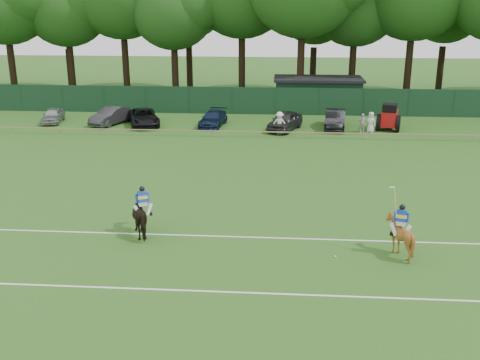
# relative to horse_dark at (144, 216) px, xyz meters

# --- Properties ---
(ground) EXTENTS (160.00, 160.00, 0.00)m
(ground) POSITION_rel_horse_dark_xyz_m (3.57, 1.02, -0.89)
(ground) COLOR #1E4C14
(ground) RESTS_ON ground
(horse_dark) EXTENTS (1.78, 2.32, 1.78)m
(horse_dark) POSITION_rel_horse_dark_xyz_m (0.00, 0.00, 0.00)
(horse_dark) COLOR black
(horse_dark) RESTS_ON ground
(horse_chestnut) EXTENTS (1.79, 1.90, 1.70)m
(horse_chestnut) POSITION_rel_horse_dark_xyz_m (11.12, -1.32, -0.04)
(horse_chestnut) COLOR brown
(horse_chestnut) RESTS_ON ground
(sedan_silver) EXTENTS (1.99, 3.82, 1.24)m
(sedan_silver) POSITION_rel_horse_dark_xyz_m (-13.50, 23.17, -0.27)
(sedan_silver) COLOR #A1A4A6
(sedan_silver) RESTS_ON ground
(sedan_grey) EXTENTS (3.08, 4.69, 1.46)m
(sedan_grey) POSITION_rel_horse_dark_xyz_m (-8.27, 22.88, -0.16)
(sedan_grey) COLOR #323235
(sedan_grey) RESTS_ON ground
(suv_black) EXTENTS (3.84, 5.44, 1.38)m
(suv_black) POSITION_rel_horse_dark_xyz_m (-5.45, 22.62, -0.20)
(suv_black) COLOR black
(suv_black) RESTS_ON ground
(sedan_navy) EXTENTS (2.32, 4.51, 1.25)m
(sedan_navy) POSITION_rel_horse_dark_xyz_m (0.43, 22.80, -0.27)
(sedan_navy) COLOR #131F3C
(sedan_navy) RESTS_ON ground
(hatch_grey) EXTENTS (3.31, 4.80, 1.52)m
(hatch_grey) POSITION_rel_horse_dark_xyz_m (6.44, 21.75, -0.13)
(hatch_grey) COLOR #2D2D30
(hatch_grey) RESTS_ON ground
(estate_black) EXTENTS (2.07, 4.70, 1.50)m
(estate_black) POSITION_rel_horse_dark_xyz_m (10.56, 22.72, -0.14)
(estate_black) COLOR black
(estate_black) RESTS_ON ground
(spectator_left) EXTENTS (1.22, 0.78, 1.80)m
(spectator_left) POSITION_rel_horse_dark_xyz_m (6.00, 20.16, 0.01)
(spectator_left) COLOR silver
(spectator_left) RESTS_ON ground
(spectator_mid) EXTENTS (0.98, 0.59, 1.56)m
(spectator_mid) POSITION_rel_horse_dark_xyz_m (12.55, 21.18, -0.11)
(spectator_mid) COLOR beige
(spectator_mid) RESTS_ON ground
(spectator_right) EXTENTS (0.96, 0.86, 1.65)m
(spectator_right) POSITION_rel_horse_dark_xyz_m (13.26, 21.39, -0.06)
(spectator_right) COLOR silver
(spectator_right) RESTS_ON ground
(rider_dark) EXTENTS (0.89, 0.59, 1.41)m
(rider_dark) POSITION_rel_horse_dark_xyz_m (0.01, -0.01, 0.78)
(rider_dark) COLOR silver
(rider_dark) RESTS_ON ground
(rider_chestnut) EXTENTS (0.92, 0.73, 2.05)m
(rider_chestnut) POSITION_rel_horse_dark_xyz_m (11.11, -1.33, 0.72)
(rider_chestnut) COLOR silver
(rider_chestnut) RESTS_ON ground
(polo_ball) EXTENTS (0.09, 0.09, 0.09)m
(polo_ball) POSITION_rel_horse_dark_xyz_m (8.47, -1.78, -0.85)
(polo_ball) COLOR silver
(polo_ball) RESTS_ON ground
(pitch_lines) EXTENTS (60.00, 5.10, 0.01)m
(pitch_lines) POSITION_rel_horse_dark_xyz_m (3.57, -2.48, -0.89)
(pitch_lines) COLOR silver
(pitch_lines) RESTS_ON ground
(pitch_rail) EXTENTS (62.10, 0.10, 0.50)m
(pitch_rail) POSITION_rel_horse_dark_xyz_m (3.57, 19.02, -0.45)
(pitch_rail) COLOR #997F5B
(pitch_rail) RESTS_ON ground
(perimeter_fence) EXTENTS (92.08, 0.08, 2.50)m
(perimeter_fence) POSITION_rel_horse_dark_xyz_m (3.57, 28.02, 0.36)
(perimeter_fence) COLOR #14351E
(perimeter_fence) RESTS_ON ground
(utility_shed) EXTENTS (8.40, 4.40, 3.04)m
(utility_shed) POSITION_rel_horse_dark_xyz_m (9.57, 31.02, 0.65)
(utility_shed) COLOR #14331E
(utility_shed) RESTS_ON ground
(tree_row) EXTENTS (96.00, 12.00, 21.00)m
(tree_row) POSITION_rel_horse_dark_xyz_m (5.57, 36.02, -0.89)
(tree_row) COLOR #26561C
(tree_row) RESTS_ON ground
(tractor) EXTENTS (2.34, 2.94, 2.17)m
(tractor) POSITION_rel_horse_dark_xyz_m (14.86, 22.38, 0.14)
(tractor) COLOR #AF1010
(tractor) RESTS_ON ground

